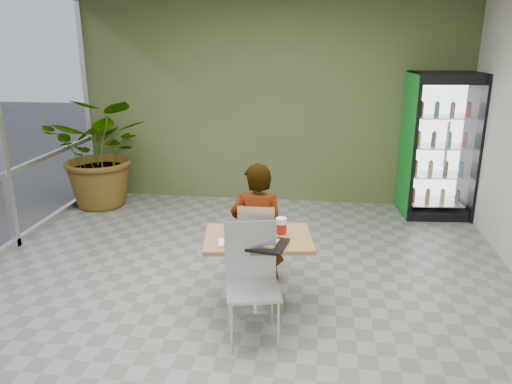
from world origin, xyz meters
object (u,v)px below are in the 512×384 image
seated_woman (257,235)px  cafeteria_tray (259,244)px  chair_far (257,236)px  soda_cup (281,228)px  chair_near (251,272)px  beverage_fridge (440,146)px  dining_table (258,257)px  potted_plant (102,152)px

seated_woman → cafeteria_tray: bearing=97.6°
chair_far → soda_cup: (0.30, -0.56, 0.33)m
chair_near → beverage_fridge: 4.18m
dining_table → soda_cup: (0.21, 0.03, 0.30)m
chair_near → seated_woman: (-0.09, 1.07, -0.10)m
dining_table → chair_far: (-0.09, 0.58, -0.02)m
chair_near → soda_cup: chair_near is taller
dining_table → cafeteria_tray: (0.03, -0.21, 0.23)m
potted_plant → seated_woman: bearing=-39.0°
soda_cup → cafeteria_tray: bearing=-127.6°
cafeteria_tray → potted_plant: size_ratio=0.28×
soda_cup → cafeteria_tray: 0.31m
soda_cup → cafeteria_tray: (-0.18, -0.24, -0.07)m
cafeteria_tray → potted_plant: bearing=133.0°
chair_near → cafeteria_tray: size_ratio=2.11×
dining_table → potted_plant: 3.96m
cafeteria_tray → potted_plant: 4.12m
chair_near → chair_far: bearing=81.2°
dining_table → beverage_fridge: bearing=53.4°
chair_far → cafeteria_tray: size_ratio=1.80×
seated_woman → beverage_fridge: bearing=-134.7°
chair_near → beverage_fridge: (2.26, 3.49, 0.44)m
chair_far → beverage_fridge: (2.35, 2.46, 0.53)m
beverage_fridge → potted_plant: 5.04m
cafeteria_tray → beverage_fridge: (2.23, 3.26, 0.28)m
soda_cup → cafeteria_tray: soda_cup is taller
chair_far → beverage_fridge: bearing=-134.2°
cafeteria_tray → seated_woman: bearing=98.2°
dining_table → seated_woman: 0.63m
chair_far → seated_woman: seated_woman is taller
dining_table → beverage_fridge: size_ratio=0.53×
chair_near → seated_woman: bearing=81.1°
chair_far → potted_plant: (-2.69, 2.22, 0.34)m
beverage_fridge → chair_far: bearing=-138.9°
dining_table → cafeteria_tray: 0.31m
dining_table → beverage_fridge: (2.26, 3.05, 0.50)m
potted_plant → beverage_fridge: bearing=2.7°
dining_table → potted_plant: bearing=134.7°
seated_woman → potted_plant: size_ratio=0.94×
chair_far → seated_woman: bearing=-89.3°
soda_cup → dining_table: bearing=-173.0°
dining_table → seated_woman: bearing=98.0°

